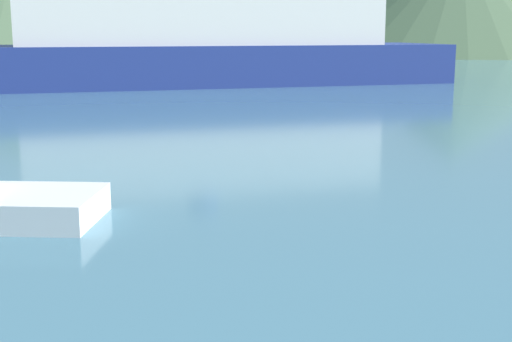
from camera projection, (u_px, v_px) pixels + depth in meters
name	position (u px, v px, depth m)	size (l,w,h in m)	color
ferry_distant	(201.00, 38.00, 46.42)	(33.58, 11.47, 8.50)	navy
hill_central	(19.00, 1.00, 93.90)	(47.86, 47.86, 14.36)	#4C6647
hill_east	(206.00, 22.00, 85.48)	(47.01, 47.01, 8.94)	#38563D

